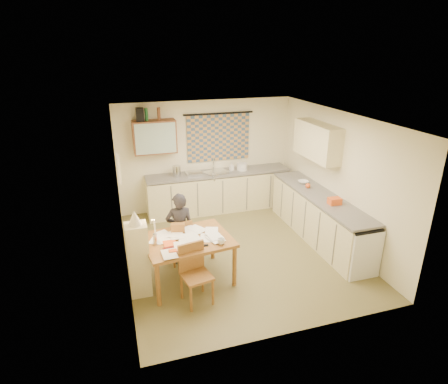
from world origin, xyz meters
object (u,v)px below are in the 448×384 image
object	(u,v)px
counter_back	(219,191)
dining_table	(188,259)
stove	(357,248)
shelf_stand	(139,260)
chair_far	(180,248)
counter_right	(318,217)
person	(180,229)

from	to	relation	value
counter_back	dining_table	distance (m)	2.87
stove	shelf_stand	bearing A→B (deg)	172.71
stove	chair_far	xyz separation A→B (m)	(-2.78, 1.18, -0.17)
counter_right	counter_back	bearing A→B (deg)	127.58
counter_back	chair_far	xyz separation A→B (m)	(-1.31, -1.98, -0.19)
dining_table	chair_far	world-z (taller)	chair_far
counter_right	person	world-z (taller)	person
counter_right	chair_far	size ratio (longest dim) A/B	3.55
dining_table	chair_far	distance (m)	0.60
counter_back	shelf_stand	xyz separation A→B (m)	(-2.06, -2.71, 0.14)
dining_table	person	size ratio (longest dim) A/B	1.11
person	stove	bearing A→B (deg)	161.25
shelf_stand	dining_table	bearing A→B (deg)	10.03
shelf_stand	counter_right	bearing A→B (deg)	12.62
person	counter_back	bearing A→B (deg)	-119.12
counter_back	counter_right	distance (m)	2.42
counter_right	shelf_stand	bearing A→B (deg)	-167.38
counter_back	person	distance (m)	2.41
stove	shelf_stand	size ratio (longest dim) A/B	0.74
counter_back	dining_table	bearing A→B (deg)	-116.52
dining_table	person	xyz separation A→B (m)	(-0.02, 0.55, 0.28)
chair_far	shelf_stand	bearing A→B (deg)	34.77
counter_right	person	xyz separation A→B (m)	(-2.77, -0.11, 0.21)
chair_far	person	bearing A→B (deg)	94.43
stove	shelf_stand	xyz separation A→B (m)	(-3.54, 0.45, 0.16)
chair_far	dining_table	bearing A→B (deg)	83.33
counter_back	shelf_stand	world-z (taller)	shelf_stand
counter_back	dining_table	xyz separation A→B (m)	(-1.28, -2.57, -0.07)
dining_table	person	world-z (taller)	person
counter_back	person	xyz separation A→B (m)	(-1.30, -2.02, 0.21)
chair_far	shelf_stand	distance (m)	1.10
stove	shelf_stand	world-z (taller)	shelf_stand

